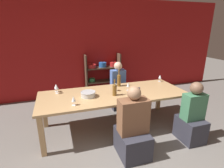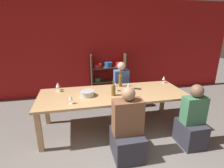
# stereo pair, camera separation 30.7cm
# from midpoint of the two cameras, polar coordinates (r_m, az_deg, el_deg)

# --- Properties ---
(wall_back_red) EXTENTS (8.80, 0.06, 2.70)m
(wall_back_red) POSITION_cam_midpoint_polar(r_m,az_deg,el_deg) (5.09, -5.10, 11.35)
(wall_back_red) COLOR #A31919
(wall_back_red) RESTS_ON ground_plane
(shelf_unit) EXTENTS (1.02, 0.30, 1.21)m
(shelf_unit) POSITION_cam_midpoint_polar(r_m,az_deg,el_deg) (5.14, 0.55, 2.33)
(shelf_unit) COLOR #4C3828
(shelf_unit) RESTS_ON ground_plane
(dining_table) EXTENTS (2.78, 1.05, 0.74)m
(dining_table) POSITION_cam_midpoint_polar(r_m,az_deg,el_deg) (3.36, 2.99, -4.11)
(dining_table) COLOR tan
(dining_table) RESTS_ON ground_plane
(mixing_bowl) EXTENTS (0.27, 0.27, 0.10)m
(mixing_bowl) POSITION_cam_midpoint_polar(r_m,az_deg,el_deg) (3.20, -5.42, -3.03)
(mixing_bowl) COLOR #B7BABC
(mixing_bowl) RESTS_ON dining_table
(wine_bottle_green) EXTENTS (0.08, 0.08, 0.30)m
(wine_bottle_green) POSITION_cam_midpoint_polar(r_m,az_deg,el_deg) (3.18, 3.24, -1.78)
(wine_bottle_green) COLOR brown
(wine_bottle_green) RESTS_ON dining_table
(wine_bottle_dark) EXTENTS (0.08, 0.08, 0.36)m
(wine_bottle_dark) POSITION_cam_midpoint_polar(r_m,az_deg,el_deg) (3.68, 5.13, 1.32)
(wine_bottle_dark) COLOR brown
(wine_bottle_dark) RESTS_ON dining_table
(wine_glass_red_a) EXTENTS (0.06, 0.06, 0.17)m
(wine_glass_red_a) POSITION_cam_midpoint_polar(r_m,az_deg,el_deg) (3.44, 7.96, -0.45)
(wine_glass_red_a) COLOR white
(wine_glass_red_a) RESTS_ON dining_table
(wine_glass_red_b) EXTENTS (0.08, 0.08, 0.17)m
(wine_glass_red_b) POSITION_cam_midpoint_polar(r_m,az_deg,el_deg) (3.49, -14.94, -0.49)
(wine_glass_red_b) COLOR white
(wine_glass_red_b) RESTS_ON dining_table
(wine_glass_red_c) EXTENTS (0.07, 0.07, 0.16)m
(wine_glass_red_c) POSITION_cam_midpoint_polar(r_m,az_deg,el_deg) (4.12, 18.63, 1.76)
(wine_glass_red_c) COLOR white
(wine_glass_red_c) RESTS_ON dining_table
(wine_glass_empty_a) EXTENTS (0.08, 0.08, 0.17)m
(wine_glass_empty_a) POSITION_cam_midpoint_polar(r_m,az_deg,el_deg) (3.40, 3.78, -0.40)
(wine_glass_empty_a) COLOR white
(wine_glass_empty_a) RESTS_ON dining_table
(wine_glass_red_d) EXTENTS (0.07, 0.07, 0.16)m
(wine_glass_red_d) POSITION_cam_midpoint_polar(r_m,az_deg,el_deg) (2.89, -10.41, -4.48)
(wine_glass_red_d) COLOR white
(wine_glass_red_d) RESTS_ON dining_table
(wine_glass_white_a) EXTENTS (0.07, 0.07, 0.15)m
(wine_glass_white_a) POSITION_cam_midpoint_polar(r_m,az_deg,el_deg) (3.59, -14.98, -0.23)
(wine_glass_white_a) COLOR white
(wine_glass_white_a) RESTS_ON dining_table
(cell_phone) EXTENTS (0.17, 0.13, 0.01)m
(cell_phone) POSITION_cam_midpoint_polar(r_m,az_deg,el_deg) (3.61, 10.73, -1.58)
(cell_phone) COLOR #1E2338
(cell_phone) RESTS_ON dining_table
(person_near_a) EXTENTS (0.44, 0.55, 1.14)m
(person_near_a) POSITION_cam_midpoint_polar(r_m,az_deg,el_deg) (2.79, 8.26, -15.44)
(person_near_a) COLOR #2D2D38
(person_near_a) RESTS_ON ground_plane
(person_far_a) EXTENTS (0.35, 0.43, 1.17)m
(person_far_a) POSITION_cam_midpoint_polar(r_m,az_deg,el_deg) (4.31, 5.00, -2.43)
(person_far_a) COLOR #2D2D38
(person_far_a) RESTS_ON ground_plane
(person_near_b) EXTENTS (0.37, 0.47, 1.09)m
(person_near_b) POSITION_cam_midpoint_polar(r_m,az_deg,el_deg) (3.35, 27.09, -11.44)
(person_near_b) COLOR #2D2D38
(person_near_b) RESTS_ON ground_plane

